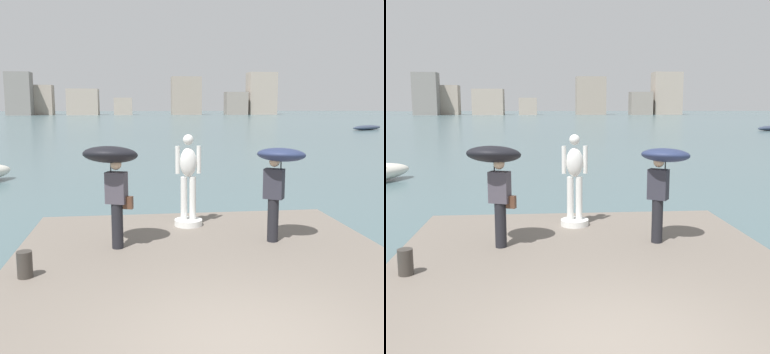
% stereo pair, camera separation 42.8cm
% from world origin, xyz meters
% --- Properties ---
extents(ground_plane, '(400.00, 400.00, 0.00)m').
position_xyz_m(ground_plane, '(0.00, 40.00, 0.00)').
color(ground_plane, '#4C666B').
extents(pier, '(7.03, 9.60, 0.40)m').
position_xyz_m(pier, '(0.00, 1.80, 0.20)').
color(pier, '#70665B').
rests_on(pier, ground).
extents(statue_white_figure, '(0.64, 0.64, 2.08)m').
position_xyz_m(statue_white_figure, '(-0.06, 5.40, 1.30)').
color(statue_white_figure, white).
rests_on(statue_white_figure, pier).
extents(onlooker_left, '(1.33, 1.35, 2.02)m').
position_xyz_m(onlooker_left, '(-1.68, 3.95, 1.99)').
color(onlooker_left, black).
rests_on(onlooker_left, pier).
extents(onlooker_right, '(1.32, 1.33, 1.94)m').
position_xyz_m(onlooker_right, '(1.57, 3.93, 1.90)').
color(onlooker_right, black).
rests_on(onlooker_right, pier).
extents(mooring_bollard, '(0.24, 0.24, 0.43)m').
position_xyz_m(mooring_bollard, '(-3.02, 2.53, 0.61)').
color(mooring_bollard, '#38332D').
rests_on(mooring_bollard, pier).
extents(distant_skyline, '(85.48, 10.83, 13.79)m').
position_xyz_m(distant_skyline, '(3.30, 145.99, 5.51)').
color(distant_skyline, gray).
rests_on(distant_skyline, ground).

